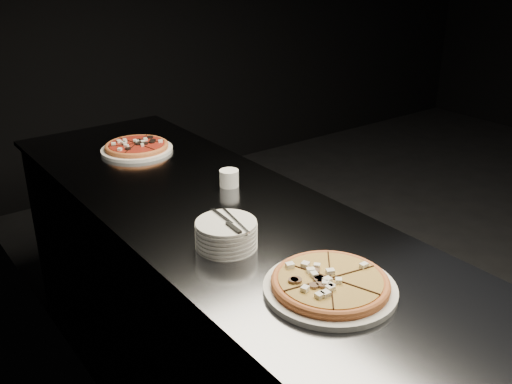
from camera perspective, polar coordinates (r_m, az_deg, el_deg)
wall_left at (r=1.65m, az=-14.50°, el=10.01°), size 0.02×5.00×2.80m
counter at (r=2.21m, az=-2.92°, el=-12.75°), size 0.74×2.44×0.92m
pizza_mushroom at (r=1.53m, az=7.43°, el=-9.14°), size 0.37×0.37×0.04m
pizza_tomato at (r=2.59m, az=-11.83°, el=4.42°), size 0.35×0.35×0.04m
plate_stack at (r=1.73m, az=-2.99°, el=-4.23°), size 0.19×0.19×0.08m
cutlery at (r=1.70m, az=-2.55°, el=-3.03°), size 0.08×0.19×0.01m
ramekin at (r=2.16m, az=-2.70°, el=1.44°), size 0.07×0.07×0.06m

